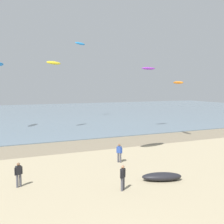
{
  "coord_description": "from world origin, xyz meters",
  "views": [
    {
      "loc": [
        -4.61,
        -7.67,
        6.89
      ],
      "look_at": [
        3.47,
        11.15,
        4.9
      ],
      "focal_mm": 42.84,
      "sensor_mm": 36.0,
      "label": 1
    }
  ],
  "objects_px": {
    "person_mid_beach": "(123,177)",
    "kite_aloft_4": "(178,83)",
    "kite_aloft_3": "(148,68)",
    "person_by_waterline": "(19,174)",
    "grounded_kite": "(162,177)",
    "kite_aloft_5": "(80,44)",
    "person_left_flank": "(119,152)",
    "kite_aloft_6": "(54,63)"
  },
  "relations": [
    {
      "from": "person_by_waterline",
      "to": "grounded_kite",
      "type": "distance_m",
      "value": 10.13
    },
    {
      "from": "person_mid_beach",
      "to": "kite_aloft_3",
      "type": "height_order",
      "value": "kite_aloft_3"
    },
    {
      "from": "person_by_waterline",
      "to": "grounded_kite",
      "type": "xyz_separation_m",
      "value": [
        9.71,
        -2.8,
        -0.62
      ]
    },
    {
      "from": "kite_aloft_6",
      "to": "person_by_waterline",
      "type": "bearing_deg",
      "value": 41.67
    },
    {
      "from": "person_by_waterline",
      "to": "kite_aloft_5",
      "type": "distance_m",
      "value": 40.94
    },
    {
      "from": "person_mid_beach",
      "to": "person_left_flank",
      "type": "relative_size",
      "value": 1.0
    },
    {
      "from": "person_mid_beach",
      "to": "person_left_flank",
      "type": "xyz_separation_m",
      "value": [
        2.53,
        6.02,
        0.0
      ]
    },
    {
      "from": "kite_aloft_5",
      "to": "kite_aloft_6",
      "type": "xyz_separation_m",
      "value": [
        -7.99,
        -12.71,
        -5.19
      ]
    },
    {
      "from": "person_left_flank",
      "to": "kite_aloft_5",
      "type": "bearing_deg",
      "value": 79.35
    },
    {
      "from": "kite_aloft_3",
      "to": "kite_aloft_4",
      "type": "relative_size",
      "value": 1.18
    },
    {
      "from": "person_by_waterline",
      "to": "grounded_kite",
      "type": "height_order",
      "value": "person_by_waterline"
    },
    {
      "from": "person_left_flank",
      "to": "kite_aloft_4",
      "type": "xyz_separation_m",
      "value": [
        11.65,
        7.09,
        6.43
      ]
    },
    {
      "from": "person_mid_beach",
      "to": "person_by_waterline",
      "type": "bearing_deg",
      "value": 151.84
    },
    {
      "from": "person_left_flank",
      "to": "kite_aloft_6",
      "type": "distance_m",
      "value": 22.05
    },
    {
      "from": "person_mid_beach",
      "to": "person_left_flank",
      "type": "bearing_deg",
      "value": 67.17
    },
    {
      "from": "kite_aloft_5",
      "to": "kite_aloft_6",
      "type": "distance_m",
      "value": 15.88
    },
    {
      "from": "person_mid_beach",
      "to": "kite_aloft_5",
      "type": "distance_m",
      "value": 42.14
    },
    {
      "from": "kite_aloft_3",
      "to": "kite_aloft_5",
      "type": "height_order",
      "value": "kite_aloft_5"
    },
    {
      "from": "person_mid_beach",
      "to": "kite_aloft_3",
      "type": "relative_size",
      "value": 0.67
    },
    {
      "from": "person_by_waterline",
      "to": "person_mid_beach",
      "type": "bearing_deg",
      "value": -28.16
    },
    {
      "from": "grounded_kite",
      "to": "kite_aloft_4",
      "type": "xyz_separation_m",
      "value": [
        10.75,
        12.55,
        7.05
      ]
    },
    {
      "from": "person_by_waterline",
      "to": "kite_aloft_4",
      "type": "bearing_deg",
      "value": 25.47
    },
    {
      "from": "person_left_flank",
      "to": "kite_aloft_5",
      "type": "xyz_separation_m",
      "value": [
        6.11,
        32.52,
        14.69
      ]
    },
    {
      "from": "kite_aloft_5",
      "to": "person_by_waterline",
      "type": "bearing_deg",
      "value": 36.16
    },
    {
      "from": "grounded_kite",
      "to": "kite_aloft_3",
      "type": "bearing_deg",
      "value": 80.45
    },
    {
      "from": "kite_aloft_4",
      "to": "person_mid_beach",
      "type": "bearing_deg",
      "value": -42.02
    },
    {
      "from": "person_left_flank",
      "to": "kite_aloft_6",
      "type": "bearing_deg",
      "value": 95.39
    },
    {
      "from": "kite_aloft_3",
      "to": "kite_aloft_5",
      "type": "xyz_separation_m",
      "value": [
        -5.97,
        17.24,
        5.94
      ]
    },
    {
      "from": "person_by_waterline",
      "to": "kite_aloft_5",
      "type": "bearing_deg",
      "value": 67.01
    },
    {
      "from": "person_mid_beach",
      "to": "kite_aloft_4",
      "type": "bearing_deg",
      "value": 42.74
    },
    {
      "from": "grounded_kite",
      "to": "kite_aloft_5",
      "type": "bearing_deg",
      "value": 100.98
    },
    {
      "from": "person_left_flank",
      "to": "kite_aloft_4",
      "type": "bearing_deg",
      "value": 31.31
    },
    {
      "from": "kite_aloft_4",
      "to": "kite_aloft_5",
      "type": "xyz_separation_m",
      "value": [
        -5.53,
        25.44,
        8.26
      ]
    },
    {
      "from": "person_by_waterline",
      "to": "kite_aloft_5",
      "type": "relative_size",
      "value": 0.6
    },
    {
      "from": "grounded_kite",
      "to": "kite_aloft_5",
      "type": "xyz_separation_m",
      "value": [
        5.22,
        37.98,
        15.31
      ]
    },
    {
      "from": "kite_aloft_3",
      "to": "person_mid_beach",
      "type": "bearing_deg",
      "value": -131.85
    },
    {
      "from": "person_mid_beach",
      "to": "grounded_kite",
      "type": "bearing_deg",
      "value": 9.24
    },
    {
      "from": "grounded_kite",
      "to": "person_mid_beach",
      "type": "bearing_deg",
      "value": -151.96
    },
    {
      "from": "kite_aloft_6",
      "to": "person_mid_beach",
      "type": "bearing_deg",
      "value": 57.36
    },
    {
      "from": "kite_aloft_5",
      "to": "kite_aloft_6",
      "type": "height_order",
      "value": "kite_aloft_5"
    },
    {
      "from": "grounded_kite",
      "to": "kite_aloft_4",
      "type": "relative_size",
      "value": 1.36
    },
    {
      "from": "grounded_kite",
      "to": "kite_aloft_3",
      "type": "relative_size",
      "value": 1.15
    }
  ]
}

